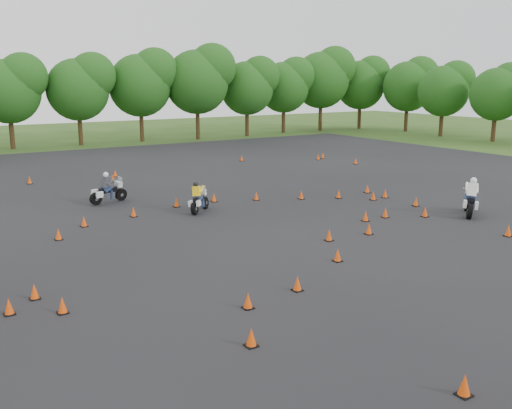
# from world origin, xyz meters

# --- Properties ---
(ground) EXTENTS (140.00, 140.00, 0.00)m
(ground) POSITION_xyz_m (0.00, 0.00, 0.00)
(ground) COLOR #2D5119
(ground) RESTS_ON ground
(asphalt_pad) EXTENTS (62.00, 62.00, 0.00)m
(asphalt_pad) POSITION_xyz_m (0.00, 6.00, 0.01)
(asphalt_pad) COLOR black
(asphalt_pad) RESTS_ON ground
(treeline) EXTENTS (87.21, 32.07, 10.73)m
(treeline) POSITION_xyz_m (2.90, 35.39, 4.63)
(treeline) COLOR #1E4D16
(treeline) RESTS_ON ground
(traffic_cones) EXTENTS (36.07, 33.03, 0.45)m
(traffic_cones) POSITION_xyz_m (-0.24, 5.75, 0.23)
(traffic_cones) COLOR #DC4509
(traffic_cones) RESTS_ON asphalt_pad
(rider_grey) EXTENTS (2.26, 1.19, 1.67)m
(rider_grey) POSITION_xyz_m (-3.45, 13.08, 0.84)
(rider_grey) COLOR #38393F
(rider_grey) RESTS_ON ground
(rider_yellow) EXTENTS (1.87, 1.76, 1.52)m
(rider_yellow) POSITION_xyz_m (-0.29, 8.64, 0.76)
(rider_yellow) COLOR yellow
(rider_yellow) RESTS_ON ground
(rider_white) EXTENTS (2.29, 2.13, 1.85)m
(rider_white) POSITION_xyz_m (10.23, 1.24, 0.93)
(rider_white) COLOR white
(rider_white) RESTS_ON ground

